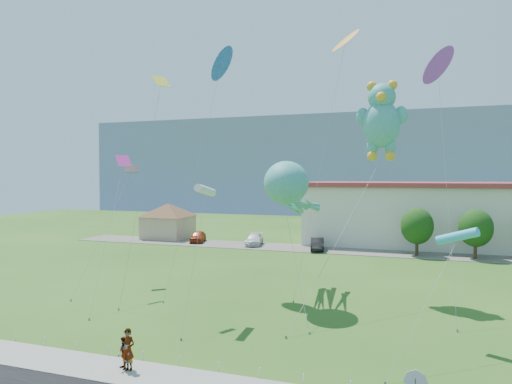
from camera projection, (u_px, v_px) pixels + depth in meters
ground at (210, 359)px, 22.48m from camera, size 160.00×160.00×0.00m
sidewalk at (184, 382)px, 19.87m from camera, size 80.00×2.50×0.10m
parking_strip at (330, 250)px, 55.59m from camera, size 70.00×6.00×0.06m
hill_ridge at (378, 164)px, 135.59m from camera, size 160.00×50.00×25.00m
pavilion at (168, 217)px, 66.05m from camera, size 9.20×9.20×5.00m
rope_fence at (199, 364)px, 21.24m from camera, size 26.05×0.05×0.50m
tree_near at (417, 226)px, 51.31m from camera, size 3.60×3.60×5.47m
tree_mid at (476, 228)px, 49.38m from camera, size 3.60×3.60×5.47m
pedestrian_left at (128, 349)px, 20.93m from camera, size 0.72×0.50×1.91m
pedestrian_right at (124, 353)px, 20.95m from camera, size 0.91×0.82×1.52m
parked_car_red at (198, 236)px, 61.96m from camera, size 2.87×4.67×1.49m
parked_car_white at (254, 239)px, 59.27m from camera, size 2.91×5.22×1.43m
parked_car_black at (317, 244)px, 55.05m from camera, size 2.37×4.69×1.48m
octopus_kite at (290, 191)px, 32.80m from camera, size 4.46×11.69×10.08m
teddy_bear_kite at (382, 118)px, 34.62m from camera, size 6.27×13.09×16.26m
small_kite_white at (205, 191)px, 28.76m from camera, size 0.76×5.35×8.56m
small_kite_blue at (220, 69)px, 37.27m from camera, size 2.72×7.29×18.94m
small_kite_pink at (120, 176)px, 35.02m from camera, size 3.21×8.06×10.65m
small_kite_cyan at (457, 237)px, 24.06m from camera, size 3.62×7.23×6.27m
small_kite_black at (126, 181)px, 38.68m from camera, size 1.29×8.10×10.08m
small_kite_purple at (438, 71)px, 33.43m from camera, size 1.81×8.74×17.87m
small_kite_yellow at (156, 110)px, 31.70m from camera, size 2.56×3.24×16.09m
small_kite_orange at (344, 46)px, 36.92m from camera, size 3.60×7.28×20.77m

